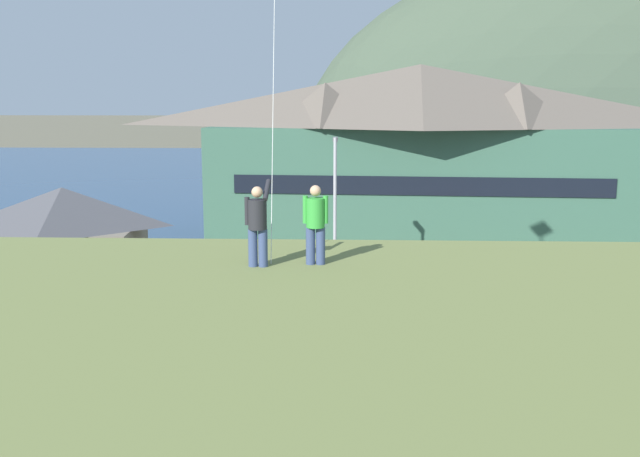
% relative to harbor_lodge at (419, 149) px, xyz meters
% --- Properties ---
extents(ground_plane, '(600.00, 600.00, 0.00)m').
position_rel_harbor_lodge_xyz_m(ground_plane, '(-6.56, -22.02, -5.87)').
color(ground_plane, '#66604C').
extents(parking_lot_pad, '(40.00, 20.00, 0.10)m').
position_rel_harbor_lodge_xyz_m(parking_lot_pad, '(-6.56, -17.02, -5.82)').
color(parking_lot_pad, gray).
rests_on(parking_lot_pad, ground).
extents(bay_water, '(360.00, 84.00, 0.03)m').
position_rel_harbor_lodge_xyz_m(bay_water, '(-6.56, 37.98, -5.86)').
color(bay_water, navy).
rests_on(bay_water, ground).
extents(harbor_lodge, '(28.02, 10.94, 11.11)m').
position_rel_harbor_lodge_xyz_m(harbor_lodge, '(0.00, 0.00, 0.00)').
color(harbor_lodge, '#38604C').
rests_on(harbor_lodge, ground).
extents(storage_shed_near_lot, '(6.83, 5.65, 5.51)m').
position_rel_harbor_lodge_xyz_m(storage_shed_near_lot, '(-16.23, -17.24, -3.02)').
color(storage_shed_near_lot, '#756B5B').
rests_on(storage_shed_near_lot, ground).
extents(storage_shed_waterside, '(5.07, 4.79, 4.54)m').
position_rel_harbor_lodge_xyz_m(storage_shed_waterside, '(-6.63, 2.71, -3.52)').
color(storage_shed_waterside, '#474C56').
rests_on(storage_shed_waterside, ground).
extents(wharf_dock, '(3.20, 14.79, 0.70)m').
position_rel_harbor_lodge_xyz_m(wharf_dock, '(-5.79, 12.69, -5.52)').
color(wharf_dock, '#70604C').
rests_on(wharf_dock, ground).
extents(moored_boat_wharfside, '(2.58, 6.32, 2.16)m').
position_rel_harbor_lodge_xyz_m(moored_boat_wharfside, '(-9.09, 11.73, -5.15)').
color(moored_boat_wharfside, silver).
rests_on(moored_boat_wharfside, ground).
extents(moored_boat_outer_mooring, '(2.37, 6.28, 2.16)m').
position_rel_harbor_lodge_xyz_m(moored_boat_outer_mooring, '(-2.49, 9.36, -5.15)').
color(moored_boat_outer_mooring, navy).
rests_on(moored_boat_outer_mooring, ground).
extents(parked_car_lone_by_shed, '(4.22, 2.10, 1.82)m').
position_rel_harbor_lodge_xyz_m(parked_car_lone_by_shed, '(1.62, -14.85, -4.81)').
color(parked_car_lone_by_shed, red).
rests_on(parked_car_lone_by_shed, parking_lot_pad).
extents(parked_car_front_row_end, '(4.33, 2.32, 1.82)m').
position_rel_harbor_lodge_xyz_m(parked_car_front_row_end, '(-8.63, -16.11, -4.81)').
color(parked_car_front_row_end, '#B28923').
rests_on(parked_car_front_row_end, parking_lot_pad).
extents(parked_car_back_row_right, '(4.33, 2.31, 1.82)m').
position_rel_harbor_lodge_xyz_m(parked_car_back_row_right, '(0.33, -21.08, -4.81)').
color(parked_car_back_row_right, slate).
rests_on(parked_car_back_row_right, parking_lot_pad).
extents(parking_light_pole, '(0.24, 0.78, 7.14)m').
position_rel_harbor_lodge_xyz_m(parking_light_pole, '(-5.09, -11.47, -1.67)').
color(parking_light_pole, '#ADADB2').
rests_on(parking_light_pole, parking_lot_pad).
extents(person_kite_flyer, '(0.54, 0.65, 1.86)m').
position_rel_harbor_lodge_xyz_m(person_kite_flyer, '(-6.38, -31.26, 0.69)').
color(person_kite_flyer, '#384770').
rests_on(person_kite_flyer, grassy_hill_foreground).
extents(person_companion, '(0.55, 0.40, 1.74)m').
position_rel_harbor_lodge_xyz_m(person_companion, '(-5.15, -31.00, 0.67)').
color(person_companion, '#384770').
rests_on(person_companion, grassy_hill_foreground).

